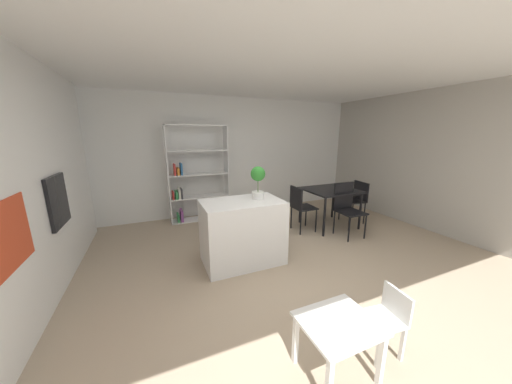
% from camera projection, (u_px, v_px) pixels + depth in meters
% --- Properties ---
extents(ground_plane, '(9.32, 9.32, 0.00)m').
position_uv_depth(ground_plane, '(284.00, 270.00, 3.40)').
color(ground_plane, tan).
extents(ceiling_slab, '(6.78, 5.83, 0.06)m').
position_uv_depth(ceiling_slab, '(290.00, 57.00, 2.77)').
color(ceiling_slab, white).
rests_on(ceiling_slab, ground_plane).
extents(back_partition, '(6.78, 0.06, 2.67)m').
position_uv_depth(back_partition, '(224.00, 157.00, 5.67)').
color(back_partition, white).
rests_on(back_partition, ground_plane).
extents(right_partition_gray, '(0.06, 5.83, 2.67)m').
position_uv_depth(right_partition_gray, '(449.00, 163.00, 4.37)').
color(right_partition_gray, '#B2ADA3').
rests_on(right_partition_gray, ground_plane).
extents(built_in_oven, '(0.06, 0.58, 0.61)m').
position_uv_depth(built_in_oven, '(58.00, 201.00, 2.91)').
color(built_in_oven, black).
rests_on(built_in_oven, ground_plane).
extents(kitchen_island, '(1.13, 0.71, 0.92)m').
position_uv_depth(kitchen_island, '(242.00, 232.00, 3.53)').
color(kitchen_island, white).
rests_on(kitchen_island, ground_plane).
extents(potted_plant_on_island, '(0.21, 0.21, 0.47)m').
position_uv_depth(potted_plant_on_island, '(258.00, 179.00, 3.49)').
color(potted_plant_on_island, white).
rests_on(potted_plant_on_island, kitchen_island).
extents(open_bookshelf, '(1.26, 0.34, 2.03)m').
position_uv_depth(open_bookshelf, '(195.00, 178.00, 5.18)').
color(open_bookshelf, white).
rests_on(open_bookshelf, ground_plane).
extents(child_table, '(0.56, 0.49, 0.47)m').
position_uv_depth(child_table, '(338.00, 331.00, 1.84)').
color(child_table, white).
rests_on(child_table, ground_plane).
extents(child_chair_right, '(0.32, 0.32, 0.58)m').
position_uv_depth(child_chair_right, '(387.00, 317.00, 2.05)').
color(child_chair_right, silver).
rests_on(child_chair_right, ground_plane).
extents(dining_table, '(0.99, 0.91, 0.77)m').
position_uv_depth(dining_table, '(330.00, 193.00, 4.88)').
color(dining_table, black).
rests_on(dining_table, ground_plane).
extents(dining_chair_near, '(0.44, 0.47, 0.98)m').
position_uv_depth(dining_chair_near, '(347.00, 205.00, 4.49)').
color(dining_chair_near, black).
rests_on(dining_chair_near, ground_plane).
extents(dining_chair_island_side, '(0.41, 0.42, 0.88)m').
position_uv_depth(dining_chair_island_side, '(300.00, 204.00, 4.65)').
color(dining_chair_island_side, black).
rests_on(dining_chair_island_side, ground_plane).
extents(dining_chair_window_side, '(0.45, 0.48, 0.87)m').
position_uv_depth(dining_chair_window_side, '(356.00, 197.00, 5.17)').
color(dining_chair_window_side, black).
rests_on(dining_chair_window_side, ground_plane).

